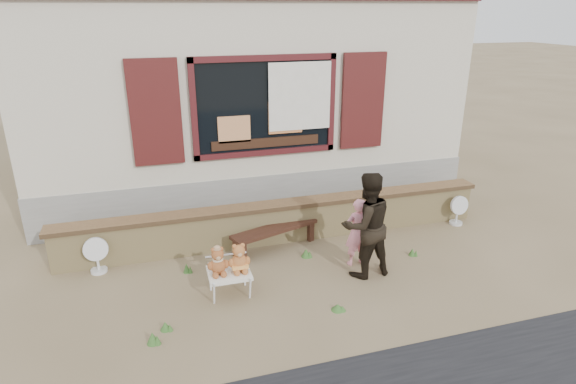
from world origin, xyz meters
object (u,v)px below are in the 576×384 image
object	(u,v)px
teddy_bear_right	(239,257)
bench	(275,233)
adult	(366,225)
child	(357,232)
teddy_bear_left	(218,260)
folding_chair	(229,274)

from	to	relation	value
teddy_bear_right	bench	bearing A→B (deg)	55.16
teddy_bear_right	adult	xyz separation A→B (m)	(1.82, -0.02, 0.23)
child	adult	bearing A→B (deg)	85.05
teddy_bear_left	folding_chair	bearing A→B (deg)	0.00
teddy_bear_left	child	world-z (taller)	child
teddy_bear_left	teddy_bear_right	world-z (taller)	teddy_bear_right
child	adult	size ratio (longest dim) A/B	0.68
teddy_bear_left	child	bearing A→B (deg)	8.26
folding_chair	teddy_bear_right	size ratio (longest dim) A/B	1.41
child	teddy_bear_right	bearing A→B (deg)	4.52
teddy_bear_left	adult	bearing A→B (deg)	0.15
folding_chair	adult	distance (m)	2.01
child	adult	xyz separation A→B (m)	(-0.00, -0.30, 0.25)
teddy_bear_left	child	distance (m)	2.12
teddy_bear_left	teddy_bear_right	xyz separation A→B (m)	(0.28, -0.00, 0.01)
teddy_bear_right	folding_chair	bearing A→B (deg)	-180.00
teddy_bear_left	teddy_bear_right	bearing A→B (deg)	0.00
adult	teddy_bear_right	bearing A→B (deg)	-6.09
teddy_bear_right	teddy_bear_left	bearing A→B (deg)	-180.00
teddy_bear_left	child	size ratio (longest dim) A/B	0.37
folding_chair	teddy_bear_left	world-z (taller)	teddy_bear_left
adult	teddy_bear_left	bearing A→B (deg)	-6.12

